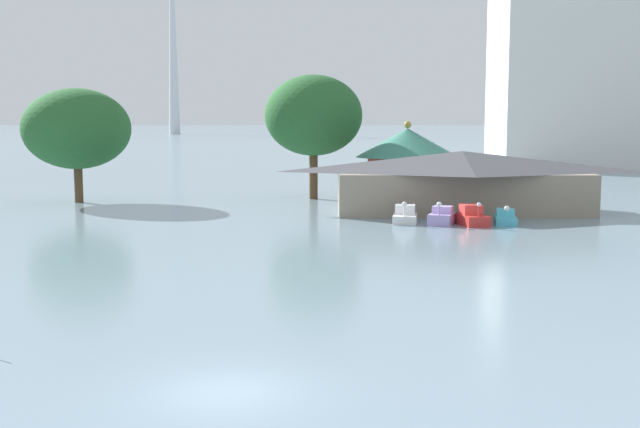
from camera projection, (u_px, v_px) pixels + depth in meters
ground_plane at (228, 392)px, 22.01m from camera, size 2000.00×2000.00×0.00m
pedal_boat_white at (405, 216)px, 57.95m from camera, size 2.05×2.97×1.68m
pedal_boat_lavender at (442, 217)px, 57.12m from camera, size 2.35×2.90×1.73m
pedal_boat_red at (472, 217)px, 56.67m from camera, size 2.15×3.05×1.75m
pedal_boat_cyan at (505, 218)px, 57.13m from camera, size 1.82×2.78×1.46m
boathouse at (462, 180)px, 64.10m from camera, size 21.41×8.94×4.97m
green_roof_pavilion at (407, 158)px, 76.28m from camera, size 9.98×9.98×7.35m
shoreline_tree_tall_left at (77, 129)px, 71.56m from camera, size 9.66×9.66×10.30m
shoreline_tree_mid at (313, 116)px, 74.55m from camera, size 9.19×9.19×11.67m
background_building_block at (567, 77)px, 122.54m from camera, size 22.09×16.53×27.82m
distant_broadcast_tower at (172, 13)px, 394.76m from camera, size 7.32×7.32×152.76m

